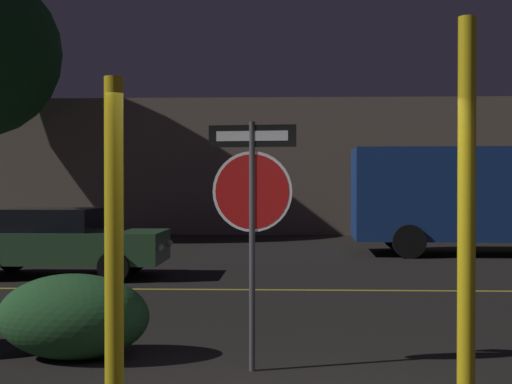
{
  "coord_description": "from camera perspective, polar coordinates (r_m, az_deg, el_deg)",
  "views": [
    {
      "loc": [
        -0.01,
        -5.14,
        1.88
      ],
      "look_at": [
        -0.34,
        3.35,
        1.77
      ],
      "focal_mm": 50.0,
      "sensor_mm": 36.0,
      "label": 1
    }
  ],
  "objects": [
    {
      "name": "delivery_truck",
      "position": [
        19.57,
        17.75,
        -0.19
      ],
      "size": [
        6.57,
        2.72,
        2.78
      ],
      "rotation": [
        0.0,
        0.0,
        -1.61
      ],
      "color": "navy",
      "rests_on": "ground_plane"
    },
    {
      "name": "yellow_pole_left",
      "position": [
        5.11,
        -11.29,
        -5.64
      ],
      "size": [
        0.13,
        0.13,
        2.62
      ],
      "primitive_type": "cylinder",
      "color": "yellow",
      "rests_on": "ground_plane"
    },
    {
      "name": "hedge_bush_2",
      "position": [
        7.92,
        -14.4,
        -9.62
      ],
      "size": [
        1.62,
        1.0,
        0.91
      ],
      "primitive_type": "ellipsoid",
      "color": "#285B2D",
      "rests_on": "ground_plane"
    },
    {
      "name": "road_center_stripe",
      "position": [
        12.57,
        2.24,
        -7.83
      ],
      "size": [
        43.08,
        0.12,
        0.01
      ],
      "primitive_type": "cube",
      "color": "gold",
      "rests_on": "ground_plane"
    },
    {
      "name": "stop_sign",
      "position": [
        7.07,
        -0.31,
        -0.23
      ],
      "size": [
        0.88,
        0.14,
        2.48
      ],
      "rotation": [
        0.0,
        0.0,
        -0.13
      ],
      "color": "#4C4C51",
      "rests_on": "ground_plane"
    },
    {
      "name": "building_backdrop",
      "position": [
        27.88,
        8.3,
        1.95
      ],
      "size": [
        27.13,
        4.54,
        4.93
      ],
      "primitive_type": "cube",
      "color": "#7A6B5B",
      "rests_on": "ground_plane"
    },
    {
      "name": "passing_car_2",
      "position": [
        14.77,
        -15.49,
        -3.88
      ],
      "size": [
        4.27,
        1.85,
        1.36
      ],
      "rotation": [
        0.0,
        0.0,
        -1.58
      ],
      "color": "#335B38",
      "rests_on": "ground_plane"
    },
    {
      "name": "yellow_pole_right",
      "position": [
        5.45,
        16.49,
        -2.76
      ],
      "size": [
        0.13,
        0.13,
        3.09
      ],
      "primitive_type": "cylinder",
      "color": "yellow",
      "rests_on": "ground_plane"
    }
  ]
}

